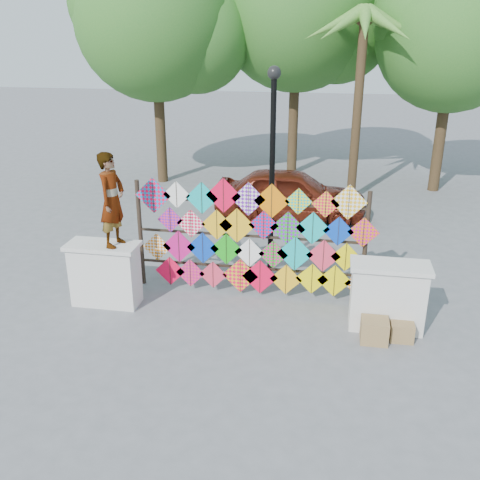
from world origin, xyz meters
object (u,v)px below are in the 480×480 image
Objects in this scene: vendor_woman at (112,200)px; sedan at (291,194)px; lamppost at (272,153)px; kite_rack at (253,239)px.

sedan is at bearing -17.61° from vendor_woman.
vendor_woman is 0.40× the size of lamppost.
sedan is (0.34, 4.95, -0.49)m from kite_rack.
lamppost is at bearing -42.74° from vendor_woman.
vendor_woman is 6.68m from sedan.
lamppost is at bearing 80.83° from kite_rack.
lamppost reaches higher than kite_rack.
kite_rack is 2.74× the size of vendor_woman.
lamppost is (0.21, 1.28, 1.47)m from kite_rack.
lamppost reaches higher than sedan.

